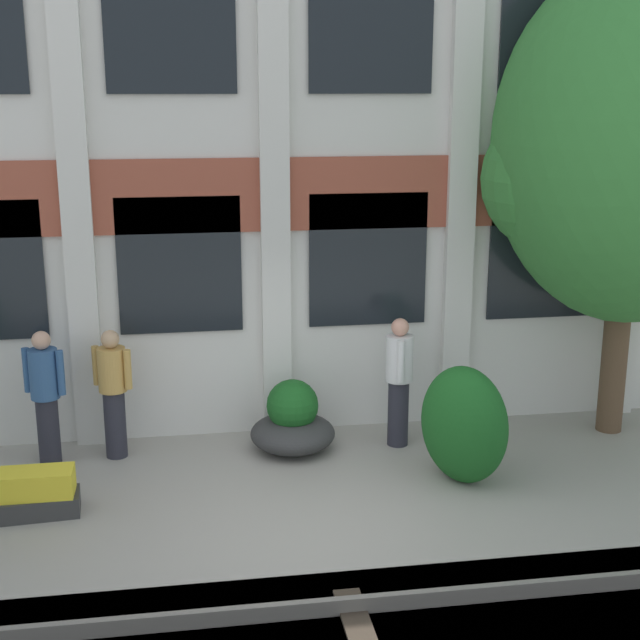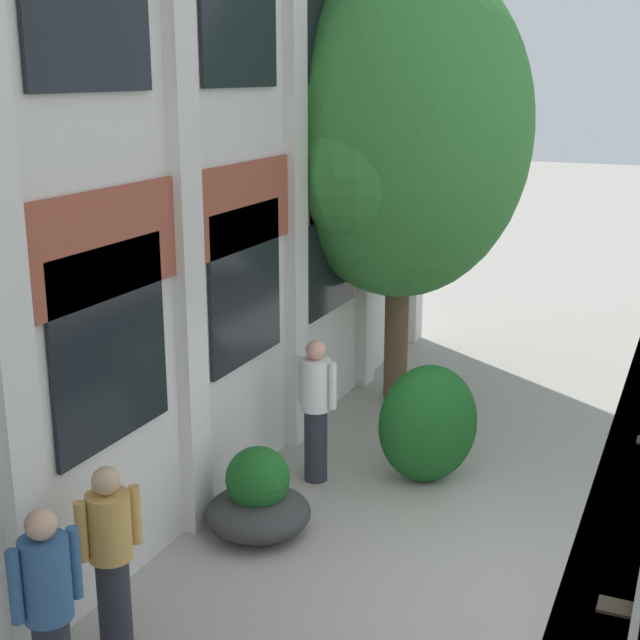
{
  "view_description": "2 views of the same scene",
  "coord_description": "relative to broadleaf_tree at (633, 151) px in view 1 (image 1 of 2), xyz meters",
  "views": [
    {
      "loc": [
        -1.16,
        -8.33,
        4.41
      ],
      "look_at": [
        0.36,
        1.31,
        1.82
      ],
      "focal_mm": 50.0,
      "sensor_mm": 36.0,
      "label": 1
    },
    {
      "loc": [
        -6.98,
        -1.87,
        4.45
      ],
      "look_at": [
        1.31,
        1.77,
        1.92
      ],
      "focal_mm": 50.0,
      "sensor_mm": 36.0,
      "label": 2
    }
  ],
  "objects": [
    {
      "name": "resident_watching_tracks",
      "position": [
        -7.13,
        0.07,
        -2.75
      ],
      "size": [
        0.5,
        0.34,
        1.64
      ],
      "rotation": [
        0.0,
        0.0,
        -1.96
      ],
      "color": "#282833",
      "rests_on": "ground"
    },
    {
      "name": "resident_by_doorway",
      "position": [
        -6.36,
        0.13,
        -2.77
      ],
      "size": [
        0.47,
        0.34,
        1.6
      ],
      "rotation": [
        0.0,
        0.0,
        -2.08
      ],
      "color": "#282833",
      "rests_on": "ground"
    },
    {
      "name": "topiary_hedge",
      "position": [
        -2.4,
        -1.2,
        -2.95
      ],
      "size": [
        1.2,
        1.32,
        1.37
      ],
      "primitive_type": "ellipsoid",
      "rotation": [
        0.0,
        0.0,
        5.3
      ],
      "color": "#19561E",
      "rests_on": "ground"
    },
    {
      "name": "apartment_facade",
      "position": [
        -4.32,
        0.9,
        0.51
      ],
      "size": [
        14.59,
        0.64,
        8.32
      ],
      "color": "silver",
      "rests_on": "ground"
    },
    {
      "name": "ground_plane",
      "position": [
        -4.32,
        -1.93,
        -3.63
      ],
      "size": [
        80.0,
        80.0,
        0.0
      ],
      "primitive_type": "plane",
      "color": "#9E998E"
    },
    {
      "name": "potted_plant_square_trough",
      "position": [
        -7.08,
        -1.31,
        -3.39
      ],
      "size": [
        0.88,
        0.48,
        0.5
      ],
      "color": "#333333",
      "rests_on": "ground"
    },
    {
      "name": "broadleaf_tree",
      "position": [
        0.0,
        0.0,
        0.0
      ],
      "size": [
        3.6,
        3.42,
        5.96
      ],
      "color": "brown",
      "rests_on": "ground"
    },
    {
      "name": "resident_near_plants",
      "position": [
        -2.87,
        -0.05,
        -2.75
      ],
      "size": [
        0.34,
        0.52,
        1.65
      ],
      "rotation": [
        0.0,
        0.0,
        -0.17
      ],
      "color": "#282833",
      "rests_on": "ground"
    },
    {
      "name": "potted_plant_wide_bowl",
      "position": [
        -4.2,
        -0.02,
        -3.28
      ],
      "size": [
        1.05,
        1.05,
        0.91
      ],
      "color": "#333333",
      "rests_on": "ground"
    }
  ]
}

